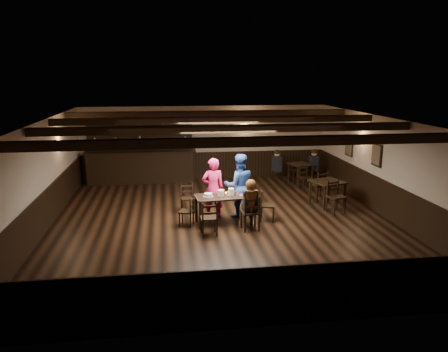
{
  "coord_description": "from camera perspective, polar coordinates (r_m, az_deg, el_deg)",
  "views": [
    {
      "loc": [
        -1.44,
        -10.94,
        3.84
      ],
      "look_at": [
        0.07,
        0.2,
        1.2
      ],
      "focal_mm": 35.0,
      "sensor_mm": 36.0,
      "label": 1
    }
  ],
  "objects": [
    {
      "name": "seated_person",
      "position": [
        10.84,
        3.49,
        -2.78
      ],
      "size": [
        0.36,
        0.54,
        0.88
      ],
      "color": "black",
      "rests_on": "ground"
    },
    {
      "name": "bar_counter",
      "position": [
        15.99,
        -10.8,
        1.75
      ],
      "size": [
        3.93,
        0.7,
        2.2
      ],
      "color": "black",
      "rests_on": "ground"
    },
    {
      "name": "chair_end_left",
      "position": [
        11.27,
        -4.63,
        -4.33
      ],
      "size": [
        0.43,
        0.44,
        0.77
      ],
      "color": "black",
      "rests_on": "ground"
    },
    {
      "name": "back_table_a",
      "position": [
        13.26,
        13.38,
        -1.05
      ],
      "size": [
        1.07,
        1.07,
        0.75
      ],
      "color": "black",
      "rests_on": "ground"
    },
    {
      "name": "menu_red",
      "position": [
        11.4,
        2.72,
        -2.5
      ],
      "size": [
        0.31,
        0.23,
        0.0
      ],
      "primitive_type": "cube",
      "rotation": [
        0.0,
        0.0,
        -0.11
      ],
      "color": "#9E2811",
      "rests_on": "dining_table"
    },
    {
      "name": "chair_far_pushed",
      "position": [
        12.42,
        -4.82,
        -2.55
      ],
      "size": [
        0.41,
        0.39,
        0.81
      ],
      "color": "black",
      "rests_on": "ground"
    },
    {
      "name": "back_table_b",
      "position": [
        15.62,
        9.94,
        1.2
      ],
      "size": [
        0.88,
        0.88,
        0.75
      ],
      "color": "black",
      "rests_on": "ground"
    },
    {
      "name": "tea_light",
      "position": [
        11.47,
        0.24,
        -2.28
      ],
      "size": [
        0.05,
        0.05,
        0.06
      ],
      "color": "#A5A8AD",
      "rests_on": "dining_table"
    },
    {
      "name": "chair_near_left",
      "position": [
        10.55,
        -1.93,
        -5.26
      ],
      "size": [
        0.41,
        0.39,
        0.85
      ],
      "color": "black",
      "rests_on": "ground"
    },
    {
      "name": "plate_stack_b",
      "position": [
        11.36,
        0.94,
        -2.07
      ],
      "size": [
        0.16,
        0.16,
        0.18
      ],
      "primitive_type": "cylinder",
      "color": "white",
      "rests_on": "dining_table"
    },
    {
      "name": "dining_table",
      "position": [
        11.35,
        -0.06,
        -3.04
      ],
      "size": [
        1.53,
        0.88,
        0.75
      ],
      "color": "black",
      "rests_on": "ground"
    },
    {
      "name": "chair_near_right",
      "position": [
        10.88,
        3.57,
        -4.51
      ],
      "size": [
        0.46,
        0.44,
        0.91
      ],
      "color": "black",
      "rests_on": "ground"
    },
    {
      "name": "bg_patron_right",
      "position": [
        15.85,
        11.66,
        2.06
      ],
      "size": [
        0.24,
        0.38,
        0.76
      ],
      "color": "black",
      "rests_on": "ground"
    },
    {
      "name": "menu_blue",
      "position": [
        11.62,
        2.66,
        -2.19
      ],
      "size": [
        0.33,
        0.26,
        0.0
      ],
      "primitive_type": "cube",
      "rotation": [
        0.0,
        0.0,
        0.16
      ],
      "color": "navy",
      "rests_on": "dining_table"
    },
    {
      "name": "chair_end_right",
      "position": [
        11.67,
        5.36,
        -3.47
      ],
      "size": [
        0.48,
        0.49,
        0.86
      ],
      "color": "black",
      "rests_on": "ground"
    },
    {
      "name": "plate_stack_a",
      "position": [
        11.29,
        -0.41,
        -2.23
      ],
      "size": [
        0.17,
        0.17,
        0.16
      ],
      "primitive_type": "cylinder",
      "color": "white",
      "rests_on": "dining_table"
    },
    {
      "name": "cake",
      "position": [
        11.26,
        -2.08,
        -2.5
      ],
      "size": [
        0.26,
        0.26,
        0.08
      ],
      "color": "white",
      "rests_on": "dining_table"
    },
    {
      "name": "drink_glass",
      "position": [
        11.48,
        1.17,
        -2.11
      ],
      "size": [
        0.07,
        0.07,
        0.1
      ],
      "primitive_type": "cylinder",
      "color": "silver",
      "rests_on": "dining_table"
    },
    {
      "name": "woman_pink",
      "position": [
        11.73,
        -1.44,
        -1.64
      ],
      "size": [
        0.64,
        0.46,
        1.66
      ],
      "primitive_type": "imported",
      "rotation": [
        0.0,
        0.0,
        3.24
      ],
      "color": "#E22A66",
      "rests_on": "ground"
    },
    {
      "name": "room_shell",
      "position": [
        11.27,
        -0.17,
        2.51
      ],
      "size": [
        9.02,
        10.02,
        2.71
      ],
      "color": "beige",
      "rests_on": "ground"
    },
    {
      "name": "man_blue",
      "position": [
        11.87,
        1.99,
        -1.25
      ],
      "size": [
        0.87,
        0.69,
        1.75
      ],
      "primitive_type": "imported",
      "rotation": [
        0.0,
        0.0,
        3.18
      ],
      "color": "navy",
      "rests_on": "ground"
    },
    {
      "name": "ground",
      "position": [
        11.68,
        -0.19,
        -5.97
      ],
      "size": [
        10.0,
        10.0,
        0.0
      ],
      "primitive_type": "plane",
      "color": "black",
      "rests_on": "ground"
    },
    {
      "name": "pepper_shaker",
      "position": [
        11.33,
        1.85,
        -2.34
      ],
      "size": [
        0.04,
        0.04,
        0.1
      ],
      "primitive_type": "cylinder",
      "color": "#A5A8AD",
      "rests_on": "dining_table"
    },
    {
      "name": "bg_patron_left",
      "position": [
        15.51,
        6.93,
        2.01
      ],
      "size": [
        0.3,
        0.41,
        0.77
      ],
      "color": "black",
      "rests_on": "ground"
    },
    {
      "name": "salt_shaker",
      "position": [
        11.3,
        1.78,
        -2.42
      ],
      "size": [
        0.03,
        0.03,
        0.08
      ],
      "primitive_type": "cylinder",
      "color": "silver",
      "rests_on": "dining_table"
    }
  ]
}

